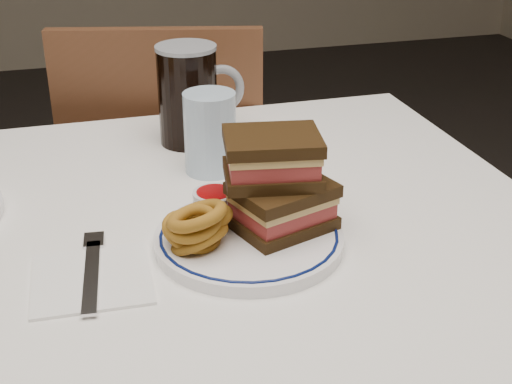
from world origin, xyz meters
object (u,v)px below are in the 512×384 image
object	(u,v)px
beer_mug	(190,94)
main_plate	(249,239)
reuben_sandwich	(277,182)
chair_far	(170,195)

from	to	relation	value
beer_mug	main_plate	bearing A→B (deg)	-89.64
reuben_sandwich	beer_mug	distance (m)	0.36
main_plate	beer_mug	world-z (taller)	beer_mug
chair_far	reuben_sandwich	distance (m)	0.76
main_plate	reuben_sandwich	distance (m)	0.08
main_plate	beer_mug	xyz separation A→B (m)	(-0.00, 0.37, 0.08)
main_plate	beer_mug	bearing A→B (deg)	90.36
chair_far	reuben_sandwich	world-z (taller)	chair_far
main_plate	reuben_sandwich	bearing A→B (deg)	19.05
reuben_sandwich	beer_mug	size ratio (longest dim) A/B	0.88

